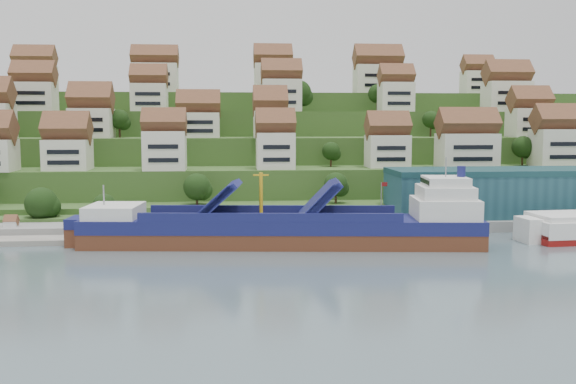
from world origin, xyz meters
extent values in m
plane|color=slate|center=(0.00, 0.00, 0.00)|extent=(300.00, 300.00, 0.00)
cube|color=gray|center=(20.00, 15.00, 1.10)|extent=(180.00, 14.00, 2.20)
cube|color=#2D4C1E|center=(0.00, 86.00, 2.00)|extent=(260.00, 128.00, 4.00)
cube|color=#2D4C1E|center=(0.00, 91.00, 5.50)|extent=(260.00, 118.00, 11.00)
cube|color=#2D4C1E|center=(0.00, 99.00, 9.00)|extent=(260.00, 102.00, 18.00)
cube|color=#2D4C1E|center=(0.00, 107.00, 12.50)|extent=(260.00, 86.00, 25.00)
cube|color=#2D4C1E|center=(0.00, 116.00, 15.50)|extent=(260.00, 68.00, 31.00)
cube|color=silver|center=(-49.53, 38.64, 14.53)|extent=(10.09, 8.57, 7.05)
cube|color=silver|center=(-26.94, 35.58, 15.51)|extent=(9.64, 7.03, 9.02)
cube|color=silver|center=(-1.15, 37.44, 15.29)|extent=(8.93, 7.62, 8.59)
cube|color=silver|center=(26.63, 39.94, 14.95)|extent=(9.99, 7.73, 7.89)
cube|color=silver|center=(45.77, 37.32, 15.15)|extent=(13.80, 8.26, 8.31)
cube|color=silver|center=(70.09, 39.09, 15.65)|extent=(12.26, 8.31, 9.30)
cube|color=silver|center=(-47.36, 55.66, 21.77)|extent=(10.50, 8.98, 7.54)
cube|color=silver|center=(-19.97, 56.32, 21.25)|extent=(10.90, 7.90, 6.50)
cube|color=silver|center=(-1.44, 51.42, 21.45)|extent=(8.41, 8.56, 6.90)
cube|color=silver|center=(69.40, 54.07, 21.87)|extent=(10.29, 8.04, 7.74)
cube|color=silver|center=(-65.02, 68.43, 28.89)|extent=(11.00, 7.86, 7.78)
cube|color=silver|center=(-34.39, 71.27, 28.89)|extent=(9.88, 7.30, 7.78)
cube|color=silver|center=(2.94, 68.88, 29.51)|extent=(10.97, 7.79, 9.02)
cube|color=silver|center=(36.30, 69.36, 29.20)|extent=(9.50, 7.14, 8.40)
cube|color=silver|center=(69.77, 69.69, 29.42)|extent=(12.72, 8.47, 8.84)
cube|color=silver|center=(-70.09, 87.59, 34.99)|extent=(11.62, 8.03, 7.99)
cube|color=silver|center=(-34.40, 87.74, 35.41)|extent=(13.62, 7.51, 8.82)
cube|color=silver|center=(1.80, 87.11, 35.49)|extent=(11.38, 8.15, 8.98)
cube|color=silver|center=(35.45, 88.80, 35.48)|extent=(14.65, 8.73, 8.96)
cube|color=silver|center=(69.33, 91.39, 34.76)|extent=(9.67, 7.05, 7.51)
ellipsoid|color=#1C3913|center=(11.56, 26.11, 8.27)|extent=(5.33, 5.33, 5.33)
ellipsoid|color=#1C3913|center=(-19.24, 26.29, 7.99)|extent=(5.96, 5.96, 5.96)
ellipsoid|color=#1C3913|center=(53.03, 43.11, 14.93)|extent=(5.02, 5.02, 5.02)
ellipsoid|color=#1C3913|center=(62.74, 43.11, 15.76)|extent=(5.57, 5.57, 5.57)
ellipsoid|color=#1C3913|center=(13.23, 43.66, 14.91)|extent=(4.53, 4.53, 4.53)
ellipsoid|color=#1C3913|center=(43.84, 59.83, 22.76)|extent=(4.75, 4.75, 4.75)
ellipsoid|color=#1C3913|center=(-52.54, 59.38, 21.60)|extent=(6.22, 6.22, 6.22)
ellipsoid|color=#1C3913|center=(-40.70, 57.97, 22.79)|extent=(5.13, 5.13, 5.13)
ellipsoid|color=#1C3913|center=(8.43, 73.21, 30.49)|extent=(7.38, 7.38, 7.38)
ellipsoid|color=#1C3913|center=(32.37, 75.94, 30.47)|extent=(5.65, 5.65, 5.65)
ellipsoid|color=#1C3913|center=(37.45, 73.97, 28.21)|extent=(5.13, 5.13, 5.13)
ellipsoid|color=#1C3913|center=(-50.38, 19.00, 5.61)|extent=(6.60, 6.60, 6.60)
ellipsoid|color=#1C3913|center=(-37.85, 19.00, 5.18)|extent=(4.60, 4.60, 4.60)
cube|color=#1F4A56|center=(52.00, 17.00, 7.20)|extent=(60.00, 15.00, 10.00)
cylinder|color=gray|center=(18.00, 10.00, 6.20)|extent=(0.16, 0.16, 8.00)
cube|color=maroon|center=(18.60, 10.00, 9.80)|extent=(1.20, 0.05, 0.80)
cube|color=white|center=(-54.00, 11.50, 2.10)|extent=(2.40, 2.20, 2.20)
cube|color=brown|center=(-2.92, -1.40, 1.00)|extent=(71.82, 18.43, 4.56)
cube|color=navy|center=(-2.92, -1.40, 3.92)|extent=(71.83, 18.54, 2.37)
cube|color=white|center=(-32.82, 1.80, 6.20)|extent=(10.16, 11.30, 2.37)
cube|color=#262628|center=(-4.74, -1.20, 5.10)|extent=(46.28, 14.09, 0.27)
cube|color=navy|center=(-14.70, -0.14, 8.20)|extent=(7.86, 10.73, 6.30)
cube|color=navy|center=(3.42, -2.08, 8.20)|extent=(7.52, 10.69, 6.66)
cylinder|color=yellow|center=(-6.55, -1.01, 9.11)|extent=(0.70, 0.70, 8.20)
cube|color=white|center=(26.06, -4.50, 6.83)|extent=(11.98, 11.49, 3.64)
cube|color=white|center=(26.06, -4.50, 9.75)|extent=(10.05, 10.21, 2.28)
cube|color=white|center=(26.06, -4.50, 11.66)|extent=(8.12, 8.93, 1.64)
cylinder|color=navy|center=(28.78, -4.79, 13.39)|extent=(1.60, 1.60, 2.00)
camera|label=1|loc=(-12.33, -114.62, 22.32)|focal=40.00mm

